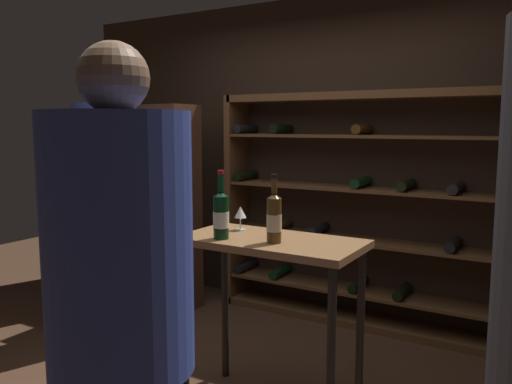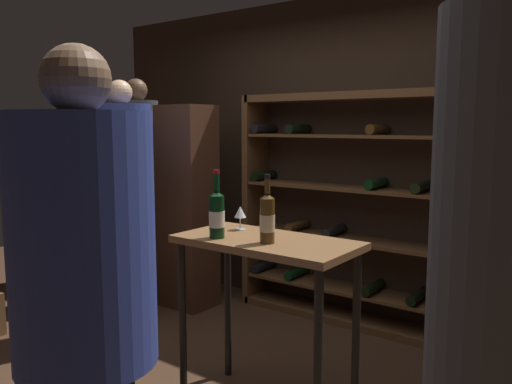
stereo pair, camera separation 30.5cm
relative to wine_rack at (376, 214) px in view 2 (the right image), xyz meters
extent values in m
cube|color=#332319|center=(-0.37, 0.21, 0.41)|extent=(5.20, 0.10, 2.67)
cube|color=brown|center=(-1.17, 0.00, 0.01)|extent=(0.06, 0.32, 1.86)
cube|color=brown|center=(0.00, 0.00, 0.91)|extent=(2.34, 0.32, 0.06)
cube|color=brown|center=(0.00, 0.00, -0.89)|extent=(2.34, 0.32, 0.06)
cube|color=brown|center=(0.00, 0.00, -0.65)|extent=(2.26, 0.32, 0.02)
cylinder|color=black|center=(-1.07, 0.00, -0.59)|extent=(0.08, 0.30, 0.08)
cylinder|color=black|center=(-0.72, 0.00, -0.59)|extent=(0.08, 0.30, 0.08)
cylinder|color=black|center=(0.00, 0.00, -0.59)|extent=(0.08, 0.30, 0.08)
cylinder|color=black|center=(0.35, 0.00, -0.59)|extent=(0.08, 0.30, 0.08)
cube|color=brown|center=(0.00, 0.00, -0.23)|extent=(2.26, 0.32, 0.02)
cylinder|color=#4C3314|center=(-0.72, 0.00, -0.18)|extent=(0.08, 0.30, 0.08)
cylinder|color=black|center=(-0.36, 0.00, -0.18)|extent=(0.08, 0.30, 0.08)
cylinder|color=black|center=(0.71, 0.00, -0.18)|extent=(0.08, 0.30, 0.08)
cube|color=brown|center=(0.00, 0.00, 0.18)|extent=(2.26, 0.32, 0.02)
cylinder|color=black|center=(-1.07, 0.00, 0.24)|extent=(0.08, 0.30, 0.08)
cylinder|color=black|center=(0.00, 0.00, 0.24)|extent=(0.08, 0.30, 0.08)
cylinder|color=black|center=(0.35, 0.00, 0.24)|extent=(0.08, 0.30, 0.08)
cylinder|color=black|center=(0.71, 0.00, 0.24)|extent=(0.08, 0.30, 0.08)
cube|color=brown|center=(0.00, 0.00, 0.60)|extent=(2.26, 0.32, 0.02)
cylinder|color=black|center=(-1.07, 0.00, 0.65)|extent=(0.08, 0.30, 0.08)
cylinder|color=black|center=(-0.72, 0.00, 0.65)|extent=(0.08, 0.30, 0.08)
cylinder|color=#4C3314|center=(0.00, 0.00, 0.65)|extent=(0.08, 0.30, 0.08)
cube|color=brown|center=(0.03, -1.50, 0.05)|extent=(0.99, 0.51, 0.04)
cylinder|color=black|center=(-0.42, -1.71, -0.44)|extent=(0.04, 0.04, 0.95)
cylinder|color=black|center=(0.47, -1.71, -0.44)|extent=(0.04, 0.04, 0.95)
cylinder|color=black|center=(-0.42, -1.30, -0.44)|extent=(0.04, 0.04, 0.95)
cylinder|color=black|center=(0.47, -1.30, -0.44)|extent=(0.04, 0.04, 0.95)
cylinder|color=#2D3D8C|center=(0.15, -2.73, 0.30)|extent=(0.48, 0.48, 0.86)
sphere|color=brown|center=(0.15, -2.73, 0.83)|extent=(0.23, 0.23, 0.23)
cylinder|color=#2D2D2D|center=(-1.60, -1.15, -0.50)|extent=(0.30, 0.30, 0.85)
cylinder|color=#2D3D8C|center=(-1.60, -1.15, 0.39)|extent=(0.46, 0.46, 0.92)
sphere|color=tan|center=(-1.60, -1.15, 0.93)|extent=(0.19, 0.19, 0.19)
cube|color=#26193F|center=(-1.71, -1.36, 0.50)|extent=(0.05, 0.03, 0.51)
cylinder|color=#252525|center=(-2.20, -0.48, -0.48)|extent=(0.26, 0.26, 0.88)
cylinder|color=#4C4C51|center=(-2.20, -0.48, 0.43)|extent=(0.41, 0.41, 0.95)
sphere|color=brown|center=(-2.20, -0.48, 1.01)|extent=(0.21, 0.21, 0.21)
cube|color=#4C2D1E|center=(-1.55, -0.49, -0.03)|extent=(0.44, 0.36, 1.78)
cylinder|color=black|center=(-0.21, -1.64, 0.19)|extent=(0.08, 0.08, 0.23)
cone|color=black|center=(-0.21, -1.64, 0.32)|extent=(0.08, 0.08, 0.03)
cylinder|color=black|center=(-0.21, -1.64, 0.38)|extent=(0.03, 0.03, 0.10)
cylinder|color=maroon|center=(-0.21, -1.64, 0.43)|extent=(0.03, 0.03, 0.02)
cylinder|color=silver|center=(-0.21, -1.64, 0.18)|extent=(0.09, 0.09, 0.09)
cylinder|color=#4C3314|center=(0.09, -1.58, 0.19)|extent=(0.08, 0.08, 0.24)
cone|color=#4C3314|center=(0.09, -1.58, 0.32)|extent=(0.08, 0.08, 0.03)
cylinder|color=#4C3314|center=(0.09, -1.58, 0.37)|extent=(0.03, 0.03, 0.08)
cylinder|color=black|center=(0.09, -1.58, 0.42)|extent=(0.03, 0.03, 0.02)
cylinder|color=#C6B28C|center=(0.09, -1.58, 0.18)|extent=(0.08, 0.08, 0.09)
cylinder|color=silver|center=(-0.24, -1.39, 0.07)|extent=(0.07, 0.07, 0.00)
cylinder|color=silver|center=(-0.24, -1.39, 0.11)|extent=(0.01, 0.01, 0.07)
cone|color=silver|center=(-0.24, -1.39, 0.18)|extent=(0.07, 0.07, 0.07)
cylinder|color=#590A14|center=(-0.24, -1.39, 0.16)|extent=(0.04, 0.04, 0.02)
camera|label=1|loc=(1.39, -3.93, 0.68)|focal=36.59mm
camera|label=2|loc=(1.64, -3.76, 0.68)|focal=36.59mm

